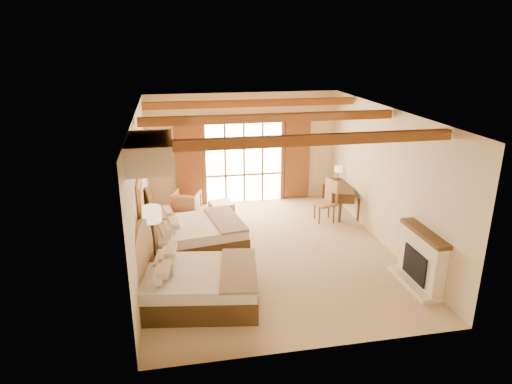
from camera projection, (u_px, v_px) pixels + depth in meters
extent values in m
plane|color=tan|center=(269.00, 251.00, 10.48)|extent=(7.00, 7.00, 0.00)
plane|color=beige|center=(244.00, 149.00, 13.21)|extent=(5.50, 0.00, 5.50)
plane|color=beige|center=(140.00, 193.00, 9.47)|extent=(0.00, 7.00, 7.00)
plane|color=beige|center=(387.00, 178.00, 10.45)|extent=(0.00, 7.00, 7.00)
plane|color=#AF6730|center=(270.00, 112.00, 9.44)|extent=(7.00, 7.00, 0.00)
cube|color=white|center=(244.00, 161.00, 13.29)|extent=(2.20, 0.02, 2.50)
cube|color=brown|center=(189.00, 164.00, 12.97)|extent=(0.75, 0.06, 2.40)
cube|color=brown|center=(297.00, 158.00, 13.54)|extent=(0.75, 0.06, 2.40)
cube|color=beige|center=(422.00, 260.00, 8.91)|extent=(0.25, 1.30, 1.10)
cube|color=black|center=(418.00, 265.00, 8.93)|extent=(0.18, 0.80, 0.60)
cube|color=beige|center=(415.00, 283.00, 9.05)|extent=(0.45, 1.40, 0.10)
cube|color=#4A371B|center=(425.00, 233.00, 8.72)|extent=(0.30, 1.40, 0.08)
cube|color=gold|center=(140.00, 198.00, 8.73)|extent=(0.05, 0.95, 0.75)
cube|color=gold|center=(142.00, 198.00, 8.74)|extent=(0.02, 0.82, 0.62)
cube|color=#F2DCC6|center=(150.00, 152.00, 7.23)|extent=(0.70, 1.40, 0.45)
cube|color=#4A371B|center=(200.00, 292.00, 8.44)|extent=(2.35, 1.92, 0.41)
cube|color=white|center=(199.00, 276.00, 8.34)|extent=(2.30, 1.88, 0.23)
cube|color=#9C845E|center=(238.00, 267.00, 8.43)|extent=(0.88, 1.72, 0.05)
cube|color=#99A57A|center=(171.00, 267.00, 8.17)|extent=(0.19, 0.45, 0.25)
cube|color=#4A371B|center=(196.00, 241.00, 10.54)|extent=(2.35, 1.92, 0.41)
cube|color=white|center=(195.00, 228.00, 10.43)|extent=(2.30, 1.88, 0.23)
cube|color=#9C845E|center=(226.00, 221.00, 10.52)|extent=(0.89, 1.71, 0.05)
cube|color=#99A57A|center=(173.00, 220.00, 10.27)|extent=(0.19, 0.45, 0.25)
cube|color=#4A371B|center=(158.00, 269.00, 8.99)|extent=(0.61, 0.61, 0.67)
cylinder|color=#342414|center=(157.00, 285.00, 9.05)|extent=(0.24, 0.24, 0.03)
cylinder|color=#342414|center=(155.00, 252.00, 8.81)|extent=(0.04, 0.04, 1.43)
cylinder|color=beige|center=(152.00, 214.00, 8.56)|extent=(0.35, 0.35, 0.30)
imported|color=#A46A48|center=(186.00, 203.00, 12.55)|extent=(0.91, 0.92, 0.66)
cube|color=tan|center=(221.00, 210.00, 12.40)|extent=(0.69, 0.69, 0.43)
cube|color=#4A371B|center=(341.00, 187.00, 12.56)|extent=(0.99, 1.57, 0.05)
cube|color=#4A371B|center=(341.00, 191.00, 12.61)|extent=(0.96, 1.53, 0.23)
cube|color=#AB7046|center=(325.00, 204.00, 12.06)|extent=(0.62, 0.62, 0.07)
cube|color=#AB7046|center=(333.00, 191.00, 11.99)|extent=(0.21, 0.48, 0.60)
cylinder|color=#342414|center=(338.00, 179.00, 13.08)|extent=(0.12, 0.12, 0.02)
cylinder|color=#342414|center=(338.00, 175.00, 13.04)|extent=(0.02, 0.02, 0.28)
cylinder|color=beige|center=(338.00, 169.00, 12.98)|extent=(0.20, 0.20, 0.16)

